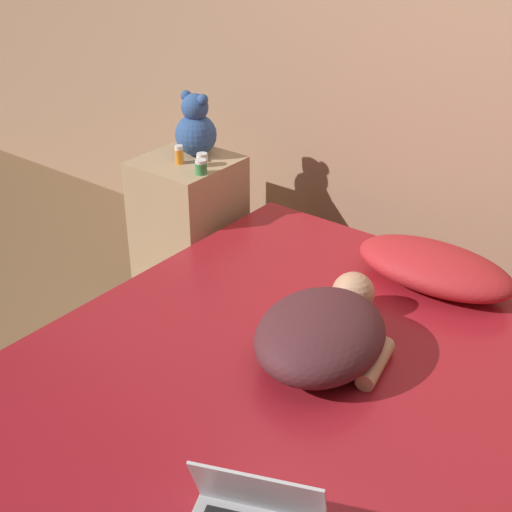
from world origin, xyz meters
name	(u,v)px	position (x,y,z in m)	size (l,w,h in m)	color
ground_plane	(305,471)	(0.00, 0.00, 0.00)	(12.00, 12.00, 0.00)	brown
wall_back	(505,25)	(0.00, 1.27, 1.30)	(8.00, 0.06, 2.60)	tan
bed	(307,425)	(0.00, 0.00, 0.21)	(1.80, 1.98, 0.42)	brown
nightstand	(189,224)	(-1.17, 0.70, 0.33)	(0.41, 0.42, 0.65)	tan
pillow	(434,267)	(0.06, 0.74, 0.50)	(0.62, 0.33, 0.15)	red
person_lying	(324,332)	(-0.02, 0.10, 0.52)	(0.50, 0.68, 0.20)	#4C2328
teddy_bear	(196,128)	(-1.17, 0.78, 0.78)	(0.19, 0.19, 0.29)	#335693
bottle_green	(201,167)	(-1.00, 0.62, 0.68)	(0.05, 0.05, 0.06)	#3D8E4C
bottle_orange	(179,155)	(-1.16, 0.65, 0.69)	(0.04, 0.04, 0.08)	orange
bottle_white	(202,160)	(-1.06, 0.69, 0.68)	(0.05, 0.05, 0.06)	white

